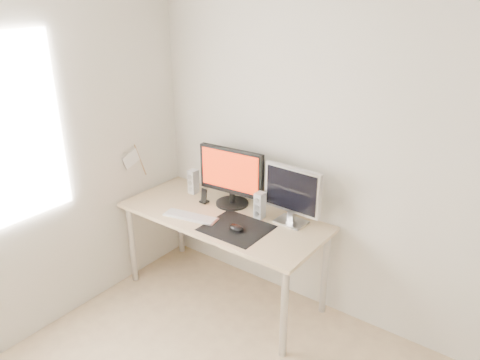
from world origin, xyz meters
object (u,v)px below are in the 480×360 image
Objects in this scene: main_monitor at (231,175)px; phone_dock at (204,198)px; desk at (223,224)px; keyboard at (191,217)px; second_monitor at (292,193)px; mouse at (236,228)px; speaker_left at (193,182)px; speaker_right at (260,205)px.

phone_dock is (-0.20, -0.10, -0.22)m from main_monitor.
desk is 0.26m from keyboard.
desk is 3.55× the size of second_monitor.
phone_dock reaches higher than mouse.
speaker_left is at bearing 159.29° from desk.
speaker_right is 1.75× the size of phone_dock.
desk is at bearing 149.44° from mouse.
main_monitor is 2.73× the size of speaker_left.
second_monitor is at bearing 2.01° from main_monitor.
main_monitor reaches higher than keyboard.
main_monitor is 2.73× the size of speaker_right.
speaker_left is 1.00× the size of speaker_right.
mouse is at bearing -24.11° from phone_dock.
second_monitor is at bearing 53.29° from mouse.
second_monitor is at bearing 9.05° from phone_dock.
main_monitor is 0.34m from speaker_right.
speaker_right reaches higher than desk.
phone_dock is (-0.74, -0.12, -0.21)m from second_monitor.
speaker_right reaches higher than phone_dock.
speaker_left is (-0.39, -0.01, -0.15)m from main_monitor.
mouse is at bearing -24.26° from speaker_left.
main_monitor is 0.45m from keyboard.
keyboard is at bearing -71.06° from phone_dock.
mouse is at bearing -93.97° from speaker_right.
speaker_left is 0.46× the size of keyboard.
keyboard is at bearing -107.30° from main_monitor.
desk is at bearing -152.84° from speaker_right.
second_monitor is 0.78m from keyboard.
speaker_left is 0.46m from keyboard.
speaker_right is at bearing 5.38° from phone_dock.
second_monitor is 1.04× the size of keyboard.
desk is at bearing 47.30° from keyboard.
speaker_right is 0.46× the size of keyboard.
keyboard is (-0.65, -0.38, -0.23)m from second_monitor.
main_monitor is 1.22× the size of second_monitor.
phone_dock is at bearing -170.95° from second_monitor.
keyboard is (0.28, -0.35, -0.09)m from speaker_left.
main_monitor reaches higher than desk.
second_monitor is 0.77m from phone_dock.
desk is (-0.23, 0.14, -0.10)m from mouse.
speaker_right is 0.51m from phone_dock.
main_monitor is at bearing 132.08° from mouse.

